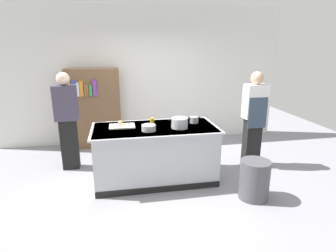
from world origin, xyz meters
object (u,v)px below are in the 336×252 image
sauce_pan (194,120)px  person_guest (67,119)px  trash_bin (254,180)px  juice_cup (152,121)px  onion (120,123)px  bookshelf (94,109)px  mixing_bowl (149,128)px  stock_pot (180,123)px  person_chef (254,117)px

sauce_pan → person_guest: (-2.11, 0.60, -0.04)m
sauce_pan → trash_bin: bearing=-57.0°
juice_cup → onion: bearing=-173.7°
person_guest → bookshelf: person_guest is taller
mixing_bowl → person_guest: (-1.32, 0.90, -0.04)m
stock_pot → juice_cup: 0.50m
onion → bookshelf: bearing=107.6°
stock_pot → person_guest: bearing=155.2°
onion → mixing_bowl: onion is taller
sauce_pan → mixing_bowl: (-0.80, -0.30, -0.01)m
bookshelf → mixing_bowl: bearing=-64.6°
bookshelf → trash_bin: bearing=-48.1°
mixing_bowl → juice_cup: size_ratio=2.15×
mixing_bowl → juice_cup: bearing=74.6°
juice_cup → person_chef: bearing=0.9°
person_guest → trash_bin: bearing=67.4°
stock_pot → mixing_bowl: stock_pot is taller
mixing_bowl → bookshelf: bearing=115.4°
onion → person_chef: 2.35m
juice_cup → person_chef: 1.83m
mixing_bowl → person_chef: (1.93, 0.41, -0.03)m
trash_bin → bookshelf: (-2.37, 2.64, 0.57)m
stock_pot → person_chef: (1.44, 0.35, -0.07)m
onion → trash_bin: size_ratio=0.13×
person_guest → bookshelf: size_ratio=1.01×
onion → mixing_bowl: bearing=-38.1°
onion → sauce_pan: bearing=-1.1°
sauce_pan → trash_bin: (0.64, -0.98, -0.67)m
onion → mixing_bowl: size_ratio=0.35×
mixing_bowl → trash_bin: bearing=-25.3°
onion → sauce_pan: size_ratio=0.36×
trash_bin → stock_pot: bearing=141.8°
juice_cup → bookshelf: (-1.04, 1.58, -0.10)m
person_chef → person_guest: same height
person_chef → stock_pot: bearing=85.7°
onion → person_chef: person_chef is taller
stock_pot → juice_cup: stock_pot is taller
mixing_bowl → onion: bearing=141.9°
mixing_bowl → person_guest: bearing=145.7°
mixing_bowl → trash_bin: 1.72m
person_guest → juice_cup: bearing=77.2°
trash_bin → person_chef: person_chef is taller
trash_bin → person_guest: 3.23m
person_guest → stock_pot: bearing=72.4°
sauce_pan → bookshelf: size_ratio=0.12×
sauce_pan → stock_pot: bearing=-141.8°
onion → sauce_pan: 1.21m
stock_pot → bookshelf: bookshelf is taller
onion → bookshelf: 1.72m
stock_pot → person_guest: size_ratio=0.19×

